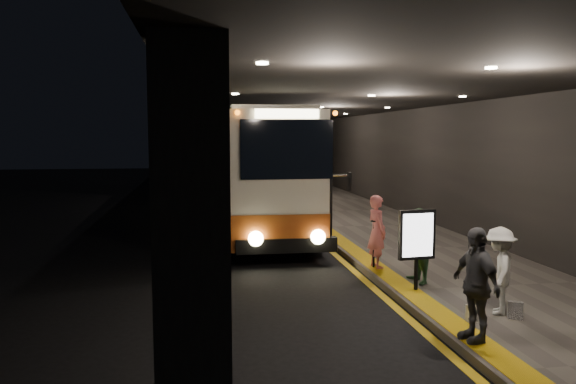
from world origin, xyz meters
TOP-DOWN VIEW (x-y plane):
  - ground at (0.00, 0.00)m, footprint 90.00×90.00m
  - lane_line_white at (-1.80, 5.00)m, footprint 0.12×50.00m
  - kerb_stripe_yellow at (2.35, 5.00)m, footprint 0.18×50.00m
  - sidewalk at (4.75, 5.00)m, footprint 4.50×50.00m
  - tactile_strip at (2.85, 5.00)m, footprint 0.50×50.00m
  - terminal_wall at (7.00, 5.00)m, footprint 0.10×50.00m
  - support_columns at (-1.50, 4.00)m, footprint 0.80×24.80m
  - canopy at (2.50, 5.00)m, footprint 9.00×50.00m
  - coach_main at (0.75, 6.03)m, footprint 3.12×12.96m
  - coach_second at (1.11, 18.72)m, footprint 2.85×11.92m
  - passenger_boarding at (2.82, -1.16)m, footprint 0.53×0.71m
  - passenger_waiting_green at (3.24, -2.71)m, footprint 0.55×0.83m
  - passenger_waiting_white at (3.90, -4.90)m, footprint 0.92×1.12m
  - passenger_waiting_grey at (2.81, -6.11)m, footprint 0.71×1.13m
  - bag_polka at (4.03, -5.25)m, footprint 0.27×0.20m
  - bag_plain at (3.24, -5.26)m, footprint 0.23×0.14m
  - info_sign at (3.00, -3.24)m, footprint 0.80×0.20m
  - stanchion_post at (2.75, -1.17)m, footprint 0.05×0.05m

SIDE VIEW (x-z plane):
  - ground at x=0.00m, z-range 0.00..0.00m
  - lane_line_white at x=-1.80m, z-range 0.00..0.01m
  - kerb_stripe_yellow at x=2.35m, z-range 0.00..0.01m
  - sidewalk at x=4.75m, z-range 0.00..0.15m
  - tactile_strip at x=2.85m, z-range 0.15..0.16m
  - bag_plain at x=3.24m, z-range 0.15..0.44m
  - bag_polka at x=4.03m, z-range 0.15..0.45m
  - stanchion_post at x=2.75m, z-range 0.15..1.30m
  - passenger_waiting_white at x=3.90m, z-range 0.15..1.73m
  - passenger_waiting_green at x=3.24m, z-range 0.15..1.79m
  - passenger_boarding at x=2.82m, z-range 0.15..1.92m
  - passenger_waiting_grey at x=2.81m, z-range 0.15..1.95m
  - info_sign at x=3.00m, z-range 0.44..2.13m
  - coach_second at x=1.11m, z-range -0.07..3.65m
  - coach_main at x=0.75m, z-range -0.08..3.93m
  - support_columns at x=-1.50m, z-range 0.00..4.40m
  - terminal_wall at x=7.00m, z-range 0.00..6.00m
  - canopy at x=2.50m, z-range 4.40..4.80m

